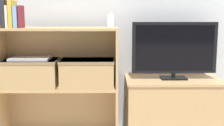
# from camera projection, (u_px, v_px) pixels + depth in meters

# --- Properties ---
(wall_back) EXTENTS (10.00, 0.05, 2.40)m
(wall_back) POSITION_uv_depth(u_px,v_px,m) (112.00, 0.00, 2.84)
(wall_back) COLOR silver
(wall_back) RESTS_ON ground_plane
(tv_stand) EXTENTS (0.83, 0.44, 0.52)m
(tv_stand) POSITION_uv_depth(u_px,v_px,m) (172.00, 107.00, 2.75)
(tv_stand) COLOR tan
(tv_stand) RESTS_ON ground_plane
(tv) EXTENTS (0.73, 0.14, 0.49)m
(tv) POSITION_uv_depth(u_px,v_px,m) (174.00, 49.00, 2.67)
(tv) COLOR black
(tv) RESTS_ON tv_stand
(bookshelf_lower_tier) EXTENTS (0.99, 0.31, 0.47)m
(bookshelf_lower_tier) POSITION_uv_depth(u_px,v_px,m) (62.00, 103.00, 2.75)
(bookshelf_lower_tier) COLOR tan
(bookshelf_lower_tier) RESTS_ON ground_plane
(bookshelf_upper_tier) EXTENTS (0.99, 0.31, 0.50)m
(bookshelf_upper_tier) POSITION_uv_depth(u_px,v_px,m) (60.00, 49.00, 2.67)
(bookshelf_upper_tier) COLOR tan
(bookshelf_upper_tier) RESTS_ON bookshelf_lower_tier
(book_tan) EXTENTS (0.02, 0.12, 0.19)m
(book_tan) POSITION_uv_depth(u_px,v_px,m) (1.00, 16.00, 2.51)
(book_tan) COLOR tan
(book_tan) RESTS_ON bookshelf_upper_tier
(book_charcoal) EXTENTS (0.03, 0.12, 0.22)m
(book_charcoal) POSITION_uv_depth(u_px,v_px,m) (5.00, 14.00, 2.51)
(book_charcoal) COLOR #232328
(book_charcoal) RESTS_ON bookshelf_upper_tier
(book_ivory) EXTENTS (0.02, 0.14, 0.18)m
(book_ivory) POSITION_uv_depth(u_px,v_px,m) (9.00, 17.00, 2.51)
(book_ivory) COLOR silver
(book_ivory) RESTS_ON bookshelf_upper_tier
(book_mustard) EXTENTS (0.03, 0.16, 0.22)m
(book_mustard) POSITION_uv_depth(u_px,v_px,m) (13.00, 14.00, 2.51)
(book_mustard) COLOR gold
(book_mustard) RESTS_ON bookshelf_upper_tier
(book_skyblue) EXTENTS (0.03, 0.15, 0.18)m
(book_skyblue) POSITION_uv_depth(u_px,v_px,m) (17.00, 17.00, 2.51)
(book_skyblue) COLOR #709ECC
(book_skyblue) RESTS_ON bookshelf_upper_tier
(book_maroon) EXTENTS (0.02, 0.13, 0.18)m
(book_maroon) POSITION_uv_depth(u_px,v_px,m) (21.00, 17.00, 2.51)
(book_maroon) COLOR maroon
(book_maroon) RESTS_ON bookshelf_upper_tier
(baby_monitor) EXTENTS (0.05, 0.04, 0.14)m
(baby_monitor) POSITION_uv_depth(u_px,v_px,m) (111.00, 21.00, 2.57)
(baby_monitor) COLOR white
(baby_monitor) RESTS_ON bookshelf_upper_tier
(storage_basket_left) EXTENTS (0.45, 0.28, 0.23)m
(storage_basket_left) POSITION_uv_depth(u_px,v_px,m) (31.00, 72.00, 2.62)
(storage_basket_left) COLOR tan
(storage_basket_left) RESTS_ON bookshelf_lower_tier
(storage_basket_right) EXTENTS (0.45, 0.28, 0.23)m
(storage_basket_right) POSITION_uv_depth(u_px,v_px,m) (87.00, 72.00, 2.62)
(storage_basket_right) COLOR tan
(storage_basket_right) RESTS_ON bookshelf_lower_tier
(laptop) EXTENTS (0.33, 0.23, 0.02)m
(laptop) POSITION_uv_depth(u_px,v_px,m) (31.00, 58.00, 2.60)
(laptop) COLOR #BCBCC1
(laptop) RESTS_ON storage_basket_left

